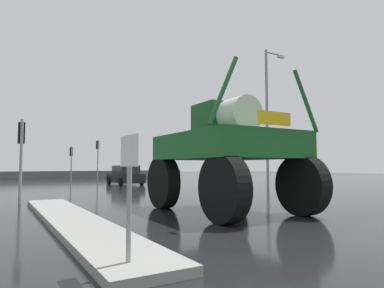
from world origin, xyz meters
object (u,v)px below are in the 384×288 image
object	(u,v)px
traffic_signal_near_left	(21,142)
oversize_sprayer	(227,152)
lane_arrow_sign	(129,174)
streetlight_near_right	(268,112)
traffic_signal_near_right	(229,149)
sedan_ahead	(125,176)
traffic_signal_far_left	(98,151)
traffic_signal_far_right	(71,156)

from	to	relation	value
traffic_signal_near_left	oversize_sprayer	bearing A→B (deg)	-46.74
lane_arrow_sign	streetlight_near_right	xyz separation A→B (m)	(14.08, 12.07, 3.75)
traffic_signal_near_right	sedan_ahead	bearing A→B (deg)	100.36
traffic_signal_far_left	oversize_sprayer	bearing A→B (deg)	-95.82
traffic_signal_near_left	traffic_signal_far_left	distance (m)	21.29
sedan_ahead	traffic_signal_far_left	size ratio (longest dim) A/B	1.00
traffic_signal_far_left	traffic_signal_far_right	world-z (taller)	traffic_signal_far_left
lane_arrow_sign	traffic_signal_far_right	distance (m)	30.34
traffic_signal_near_right	traffic_signal_far_left	xyz separation A→B (m)	(-1.96, 19.63, 0.63)
sedan_ahead	traffic_signal_far_right	world-z (taller)	traffic_signal_far_right
traffic_signal_near_left	traffic_signal_near_right	distance (m)	10.17
lane_arrow_sign	traffic_signal_near_left	world-z (taller)	traffic_signal_near_left
traffic_signal_far_left	traffic_signal_near_left	bearing A→B (deg)	-112.68
traffic_signal_near_right	oversize_sprayer	bearing A→B (deg)	-127.51
oversize_sprayer	sedan_ahead	distance (m)	17.21
oversize_sprayer	traffic_signal_near_left	world-z (taller)	oversize_sprayer
traffic_signal_near_left	traffic_signal_near_right	bearing A→B (deg)	-0.00
lane_arrow_sign	traffic_signal_far_left	world-z (taller)	traffic_signal_far_left
traffic_signal_far_left	streetlight_near_right	size ratio (longest dim) A/B	0.45
oversize_sprayer	traffic_signal_near_right	xyz separation A→B (m)	(4.57, 5.95, 0.49)
traffic_signal_near_left	traffic_signal_far_left	world-z (taller)	traffic_signal_far_left
oversize_sprayer	traffic_signal_near_left	distance (m)	8.19
sedan_ahead	traffic_signal_near_right	world-z (taller)	traffic_signal_near_right
traffic_signal_near_left	traffic_signal_far_left	size ratio (longest dim) A/B	0.79
traffic_signal_far_right	lane_arrow_sign	bearing A→B (deg)	-99.33
traffic_signal_near_left	traffic_signal_far_left	bearing A→B (deg)	67.32
lane_arrow_sign	streetlight_near_right	bearing A→B (deg)	40.61
lane_arrow_sign	traffic_signal_near_right	distance (m)	14.00
streetlight_near_right	lane_arrow_sign	bearing A→B (deg)	-139.39
lane_arrow_sign	sedan_ahead	world-z (taller)	lane_arrow_sign
traffic_signal_far_left	traffic_signal_far_right	bearing A→B (deg)	179.75
sedan_ahead	streetlight_near_right	distance (m)	12.18
oversize_sprayer	traffic_signal_far_left	distance (m)	25.74
traffic_signal_far_left	sedan_ahead	bearing A→B (deg)	-90.36
sedan_ahead	streetlight_near_right	world-z (taller)	streetlight_near_right
traffic_signal_near_right	traffic_signal_far_right	world-z (taller)	traffic_signal_far_right
traffic_signal_near_left	lane_arrow_sign	bearing A→B (deg)	-86.01
traffic_signal_near_left	traffic_signal_far_right	xyz separation A→B (m)	(5.63, 19.64, 0.09)
oversize_sprayer	traffic_signal_far_right	world-z (taller)	oversize_sprayer
oversize_sprayer	streetlight_near_right	size ratio (longest dim) A/B	0.59
traffic_signal_near_right	traffic_signal_far_left	size ratio (longest dim) A/B	0.79
traffic_signal_near_right	traffic_signal_far_right	distance (m)	20.16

